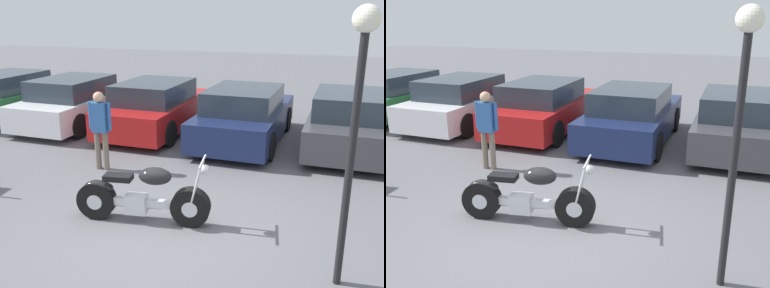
# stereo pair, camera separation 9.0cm
# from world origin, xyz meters

# --- Properties ---
(ground_plane) EXTENTS (60.00, 60.00, 0.00)m
(ground_plane) POSITION_xyz_m (0.00, 0.00, 0.00)
(ground_plane) COLOR slate
(motorcycle) EXTENTS (2.15, 0.75, 1.08)m
(motorcycle) POSITION_xyz_m (-0.38, 0.23, 0.41)
(motorcycle) COLOR black
(motorcycle) RESTS_ON ground_plane
(parked_car_green) EXTENTS (1.94, 4.35, 1.41)m
(parked_car_green) POSITION_xyz_m (-7.41, 5.31, 0.67)
(parked_car_green) COLOR #286B38
(parked_car_green) RESTS_ON ground_plane
(parked_car_white) EXTENTS (1.94, 4.35, 1.41)m
(parked_car_white) POSITION_xyz_m (-4.90, 5.17, 0.67)
(parked_car_white) COLOR white
(parked_car_white) RESTS_ON ground_plane
(parked_car_red) EXTENTS (1.94, 4.35, 1.41)m
(parked_car_red) POSITION_xyz_m (-2.38, 5.30, 0.67)
(parked_car_red) COLOR red
(parked_car_red) RESTS_ON ground_plane
(parked_car_navy) EXTENTS (1.94, 4.35, 1.41)m
(parked_car_navy) POSITION_xyz_m (0.13, 5.12, 0.67)
(parked_car_navy) COLOR #19234C
(parked_car_navy) RESTS_ON ground_plane
(parked_car_dark_grey) EXTENTS (1.94, 4.35, 1.41)m
(parked_car_dark_grey) POSITION_xyz_m (2.64, 5.40, 0.67)
(parked_car_dark_grey) COLOR #3D3D42
(parked_car_dark_grey) RESTS_ON ground_plane
(lamp_post) EXTENTS (0.29, 0.29, 3.27)m
(lamp_post) POSITION_xyz_m (2.60, -0.43, 2.32)
(lamp_post) COLOR black
(lamp_post) RESTS_ON ground_plane
(person_standing) EXTENTS (0.52, 0.22, 1.66)m
(person_standing) POSITION_xyz_m (-2.21, 2.09, 0.98)
(person_standing) COLOR #726656
(person_standing) RESTS_ON ground_plane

